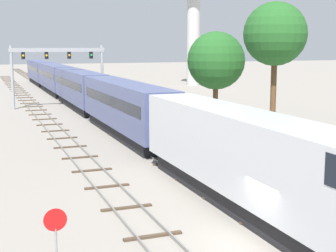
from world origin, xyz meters
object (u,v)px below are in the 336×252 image
at_px(signal_gantry, 58,62).
at_px(stop_sign, 56,238).
at_px(trackside_tree_left, 216,61).
at_px(trackside_tree_mid, 275,34).
at_px(passenger_train, 78,88).

xyz_separation_m(signal_gantry, stop_sign, (-7.75, -49.77, -4.00)).
distance_m(stop_sign, trackside_tree_left, 39.84).
height_order(stop_sign, trackside_tree_mid, trackside_tree_mid).
height_order(signal_gantry, trackside_tree_mid, trackside_tree_mid).
bearing_deg(trackside_tree_left, trackside_tree_mid, -72.24).
xyz_separation_m(passenger_train, trackside_tree_mid, (14.39, -23.03, 6.42)).
relative_size(passenger_train, trackside_tree_mid, 8.82).
xyz_separation_m(signal_gantry, trackside_tree_mid, (16.64, -24.41, 3.16)).
bearing_deg(trackside_tree_left, stop_sign, -123.72).
distance_m(passenger_train, trackside_tree_mid, 27.91).
xyz_separation_m(stop_sign, trackside_tree_mid, (24.39, 25.36, 7.16)).
bearing_deg(stop_sign, signal_gantry, 81.15).
distance_m(passenger_train, signal_gantry, 4.20).
xyz_separation_m(stop_sign, trackside_tree_left, (21.97, 32.92, 4.50)).
bearing_deg(passenger_train, trackside_tree_left, -52.26).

